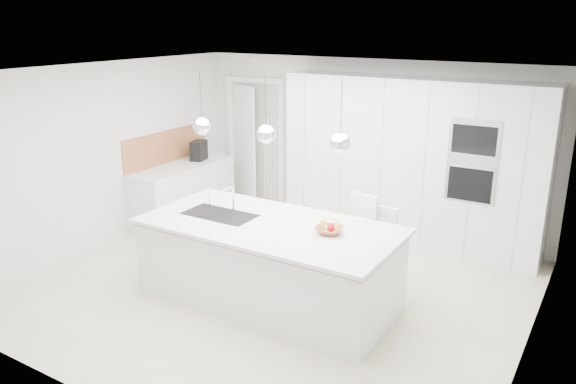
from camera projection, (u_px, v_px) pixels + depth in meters
The scene contains 26 objects.
floor at pixel (275, 287), 6.64m from camera, with size 5.50×5.50×0.00m, color beige.
wall_back at pixel (365, 145), 8.30m from camera, with size 5.50×5.50×0.00m, color silver.
wall_left at pixel (104, 156), 7.63m from camera, with size 5.00×5.00×0.00m, color silver.
ceiling at pixel (273, 72), 5.90m from camera, with size 5.50×5.50×0.00m, color white.
tall_cabinets at pixel (410, 163), 7.69m from camera, with size 3.60×0.60×2.30m, color silver.
oven_stack at pixel (472, 161), 6.93m from camera, with size 0.62×0.04×1.05m, color #A5A5A8, non-canonical shape.
doorway_frame at pixel (256, 145), 9.32m from camera, with size 1.11×0.08×2.13m, color white, non-canonical shape.
hallway_door at pixel (242, 145), 9.41m from camera, with size 0.82×0.04×2.00m, color white.
radiator at pixel (272, 158), 9.20m from camera, with size 0.32×0.04×1.40m, color white, non-canonical shape.
left_base_cabinets at pixel (184, 194), 8.71m from camera, with size 0.60×1.80×0.86m, color silver.
left_worktop at pixel (182, 166), 8.57m from camera, with size 0.62×1.82×0.04m, color white.
oak_backsplash at pixel (167, 147), 8.64m from camera, with size 0.02×1.80×0.50m, color #AB6337.
island_base at pixel (268, 265), 6.21m from camera, with size 2.80×1.20×0.86m, color silver.
island_worktop at pixel (270, 225), 6.12m from camera, with size 2.84×1.40×0.04m, color white.
island_sink at pixel (220, 221), 6.42m from camera, with size 0.84×0.44×0.18m, color #3F3F42, non-canonical shape.
island_tap at pixel (233, 198), 6.49m from camera, with size 0.02×0.02×0.30m, color white.
pendant_left at pixel (202, 126), 6.20m from camera, with size 0.20×0.20×0.20m, color white.
pendant_mid at pixel (266, 134), 5.78m from camera, with size 0.20×0.20×0.20m, color white.
pendant_right at pixel (340, 143), 5.36m from camera, with size 0.20×0.20×0.20m, color white.
fruit_bowl at pixel (329, 230), 5.83m from camera, with size 0.29×0.29×0.07m, color #AB6337.
espresso_machine at pixel (199, 150), 8.82m from camera, with size 0.18×0.29×0.31m, color black.
bar_stool_left at pixel (358, 243), 6.48m from camera, with size 0.36×0.51×1.10m, color white, non-canonical shape.
bar_stool_right at pixel (379, 251), 6.42m from camera, with size 0.33×0.45×0.98m, color white, non-canonical shape.
apple_a at pixel (331, 228), 5.80m from camera, with size 0.08×0.08×0.08m, color #9F0911.
apple_b at pixel (331, 228), 5.78m from camera, with size 0.08×0.08×0.08m, color #9F0911.
banana_bunch at pixel (330, 223), 5.79m from camera, with size 0.22×0.22×0.03m, color yellow.
Camera 1 is at (3.26, -5.04, 3.04)m, focal length 35.00 mm.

